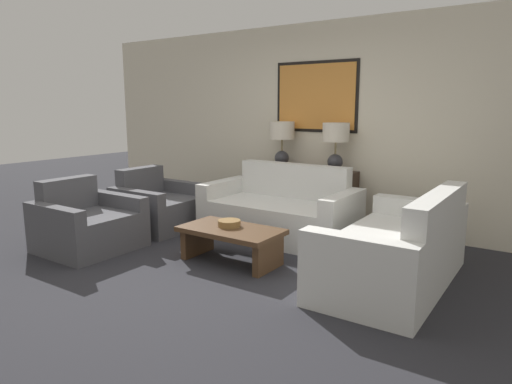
# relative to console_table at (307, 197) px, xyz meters

# --- Properties ---
(ground_plane) EXTENTS (20.00, 20.00, 0.00)m
(ground_plane) POSITION_rel_console_table_xyz_m (0.00, -2.26, -0.38)
(ground_plane) COLOR #28282D
(back_wall) EXTENTS (7.54, 0.12, 2.65)m
(back_wall) POSITION_rel_console_table_xyz_m (0.00, 0.26, 0.95)
(back_wall) COLOR beige
(back_wall) RESTS_ON ground_plane
(console_table) EXTENTS (1.31, 0.37, 0.76)m
(console_table) POSITION_rel_console_table_xyz_m (0.00, 0.00, 0.00)
(console_table) COLOR #332319
(console_table) RESTS_ON ground_plane
(table_lamp_left) EXTENTS (0.34, 0.34, 0.61)m
(table_lamp_left) POSITION_rel_console_table_xyz_m (-0.39, 0.00, 0.79)
(table_lamp_left) COLOR #333338
(table_lamp_left) RESTS_ON console_table
(table_lamp_right) EXTENTS (0.34, 0.34, 0.61)m
(table_lamp_right) POSITION_rel_console_table_xyz_m (0.39, 0.00, 0.79)
(table_lamp_right) COLOR #333338
(table_lamp_right) RESTS_ON console_table
(couch_by_back_wall) EXTENTS (1.84, 0.92, 0.87)m
(couch_by_back_wall) POSITION_rel_console_table_xyz_m (0.00, -0.67, -0.08)
(couch_by_back_wall) COLOR silver
(couch_by_back_wall) RESTS_ON ground_plane
(couch_by_side) EXTENTS (0.92, 1.84, 0.87)m
(couch_by_side) POSITION_rel_console_table_xyz_m (1.64, -1.37, -0.08)
(couch_by_side) COLOR silver
(couch_by_side) RESTS_ON ground_plane
(coffee_table) EXTENTS (1.04, 0.58, 0.36)m
(coffee_table) POSITION_rel_console_table_xyz_m (0.05, -1.74, -0.12)
(coffee_table) COLOR #4C331E
(coffee_table) RESTS_ON ground_plane
(decorative_bowl) EXTENTS (0.23, 0.23, 0.07)m
(decorative_bowl) POSITION_rel_console_table_xyz_m (-0.00, -1.70, 0.01)
(decorative_bowl) COLOR olive
(decorative_bowl) RESTS_ON coffee_table
(armchair_near_back_wall) EXTENTS (0.91, 0.96, 0.78)m
(armchair_near_back_wall) POSITION_rel_console_table_xyz_m (-1.55, -1.19, -0.11)
(armchair_near_back_wall) COLOR #4C4C51
(armchair_near_back_wall) RESTS_ON ground_plane
(armchair_near_camera) EXTENTS (0.91, 0.96, 0.78)m
(armchair_near_camera) POSITION_rel_console_table_xyz_m (-1.55, -2.28, -0.11)
(armchair_near_camera) COLOR #4C4C51
(armchair_near_camera) RESTS_ON ground_plane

